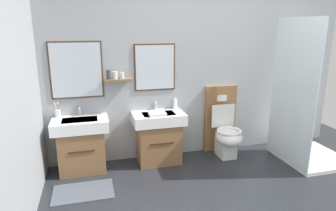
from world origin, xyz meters
TOP-DOWN VIEW (x-y plane):
  - wall_back at (-0.02, 1.71)m, footprint 4.47×0.27m
  - bath_mat at (-1.65, 0.88)m, footprint 0.68×0.44m
  - vanity_sink_left at (-1.65, 1.46)m, footprint 0.70×0.45m
  - tap_on_left_sink at (-1.65, 1.62)m, footprint 0.03×0.13m
  - vanity_sink_right at (-0.63, 1.46)m, footprint 0.70×0.45m
  - tap_on_right_sink at (-0.63, 1.62)m, footprint 0.03×0.13m
  - toilet at (0.35, 1.45)m, footprint 0.48×0.62m
  - toothbrush_cup at (-1.92, 1.61)m, footprint 0.07×0.07m
  - soap_dispenser at (-0.35, 1.62)m, footprint 0.06×0.06m
  - folded_hand_towel at (-0.67, 1.33)m, footprint 0.22×0.16m
  - shower_tray at (1.32, 0.96)m, footprint 0.87×0.89m

SIDE VIEW (x-z plane):
  - bath_mat at x=-1.65m, z-range 0.00..0.01m
  - vanity_sink_left at x=-1.65m, z-range 0.02..0.73m
  - vanity_sink_right at x=-0.63m, z-range 0.02..0.73m
  - toilet at x=0.35m, z-range -0.12..0.88m
  - shower_tray at x=1.32m, z-range -0.55..1.40m
  - folded_hand_towel at x=-0.67m, z-range 0.71..0.75m
  - toothbrush_cup at x=-1.92m, z-range 0.66..0.86m
  - soap_dispenser at x=-0.35m, z-range 0.69..0.86m
  - tap_on_left_sink at x=-1.65m, z-range 0.72..0.83m
  - tap_on_right_sink at x=-0.63m, z-range 0.72..0.83m
  - wall_back at x=-0.02m, z-range 0.00..2.56m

